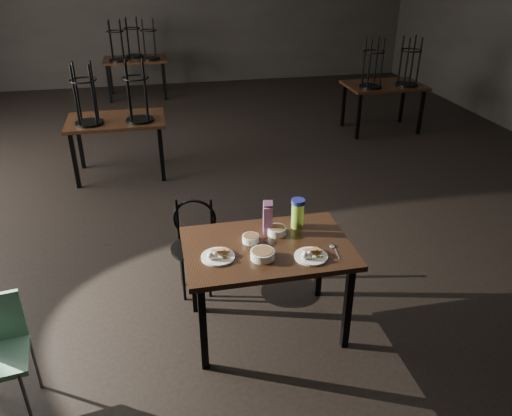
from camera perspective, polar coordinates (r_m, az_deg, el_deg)
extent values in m
plane|color=black|center=(5.82, -3.94, 0.49)|extent=(12.00, 12.00, 0.00)
cube|color=black|center=(11.21, -9.09, 21.93)|extent=(10.00, 0.04, 3.20)
cube|color=black|center=(3.59, 1.33, -4.59)|extent=(1.20, 0.80, 0.04)
cube|color=black|center=(3.50, -6.07, -13.47)|extent=(0.05, 0.05, 0.71)
cube|color=black|center=(3.70, 10.43, -11.13)|extent=(0.05, 0.05, 0.71)
cube|color=black|center=(4.00, -7.12, -7.53)|extent=(0.05, 0.05, 0.71)
cube|color=black|center=(4.18, 7.25, -5.83)|extent=(0.05, 0.05, 0.71)
cylinder|color=white|center=(3.46, -4.37, -5.57)|extent=(0.23, 0.23, 0.01)
cube|color=#A36939|center=(3.46, -4.40, -4.55)|extent=(0.08, 0.08, 0.04)
cube|color=#A36939|center=(3.47, -3.95, -4.50)|extent=(0.10, 0.10, 0.03)
ellipsoid|color=white|center=(3.41, -5.25, -5.47)|extent=(0.04, 0.04, 0.06)
ellipsoid|color=white|center=(3.41, -4.70, -5.42)|extent=(0.04, 0.04, 0.06)
cylinder|color=white|center=(3.47, 6.30, -5.51)|extent=(0.23, 0.23, 0.01)
cube|color=#A36939|center=(3.48, 6.23, -4.50)|extent=(0.08, 0.08, 0.04)
cube|color=#A36939|center=(3.49, 6.67, -4.45)|extent=(0.10, 0.10, 0.03)
ellipsoid|color=white|center=(3.41, 5.60, -5.43)|extent=(0.04, 0.04, 0.06)
ellipsoid|color=white|center=(3.42, 6.12, -5.36)|extent=(0.04, 0.04, 0.06)
cylinder|color=white|center=(3.62, -0.60, -3.52)|extent=(0.12, 0.12, 0.05)
cylinder|color=brown|center=(3.61, -0.61, -3.29)|extent=(0.11, 0.11, 0.01)
cylinder|color=white|center=(3.71, 2.38, -2.61)|extent=(0.14, 0.14, 0.05)
cylinder|color=brown|center=(3.70, 2.39, -2.35)|extent=(0.12, 0.12, 0.01)
cylinder|color=white|center=(3.43, 0.73, -5.35)|extent=(0.17, 0.17, 0.06)
cylinder|color=brown|center=(3.42, 0.74, -5.06)|extent=(0.14, 0.14, 0.01)
cube|color=#8D197D|center=(3.69, 1.36, -1.36)|extent=(0.08, 0.08, 0.22)
cube|color=#8D197D|center=(3.63, 1.38, 0.42)|extent=(0.08, 0.08, 0.07)
cylinder|color=#9BD33E|center=(3.78, 4.76, -0.84)|extent=(0.11, 0.11, 0.20)
cylinder|color=navy|center=(3.73, 4.83, 0.73)|extent=(0.12, 0.12, 0.03)
ellipsoid|color=silver|center=(3.61, 8.70, -4.30)|extent=(0.05, 0.06, 0.01)
cube|color=silver|center=(3.53, 9.25, -5.19)|extent=(0.02, 0.13, 0.00)
cylinder|color=black|center=(4.18, -7.13, -4.61)|extent=(0.38, 0.38, 0.03)
torus|color=black|center=(4.23, -7.05, -1.25)|extent=(0.37, 0.10, 0.37)
cylinder|color=black|center=(4.40, -5.70, -6.10)|extent=(0.02, 0.02, 0.43)
cylinder|color=black|center=(4.39, -8.51, -6.38)|extent=(0.02, 0.02, 0.43)
cylinder|color=black|center=(4.21, -8.29, -8.00)|extent=(0.02, 0.02, 0.43)
cylinder|color=black|center=(4.22, -5.34, -7.69)|extent=(0.02, 0.02, 0.43)
cylinder|color=slate|center=(3.52, -24.76, -19.33)|extent=(0.02, 0.02, 0.42)
cylinder|color=slate|center=(3.74, -23.90, -15.95)|extent=(0.02, 0.02, 0.42)
cube|color=black|center=(6.57, -15.72, 9.61)|extent=(1.20, 0.80, 0.04)
cube|color=black|center=(6.45, -20.01, 5.07)|extent=(0.05, 0.05, 0.71)
cube|color=black|center=(6.37, -10.73, 6.03)|extent=(0.05, 0.05, 0.71)
cube|color=black|center=(7.04, -19.48, 7.01)|extent=(0.05, 0.05, 0.71)
cube|color=black|center=(6.97, -10.96, 7.91)|extent=(0.05, 0.05, 0.71)
cylinder|color=black|center=(6.44, -18.49, 9.21)|extent=(0.34, 0.34, 0.03)
torus|color=black|center=(6.32, -19.18, 13.50)|extent=(0.32, 0.32, 0.02)
cylinder|color=black|center=(6.43, -18.02, 12.66)|extent=(0.03, 0.03, 0.70)
cylinder|color=black|center=(6.45, -19.80, 12.44)|extent=(0.03, 0.03, 0.70)
cylinder|color=black|center=(6.26, -19.98, 11.98)|extent=(0.03, 0.03, 0.70)
cylinder|color=black|center=(6.24, -18.15, 12.21)|extent=(0.03, 0.03, 0.70)
cylinder|color=black|center=(6.40, -13.11, 9.80)|extent=(0.34, 0.34, 0.03)
torus|color=black|center=(6.27, -13.60, 14.14)|extent=(0.32, 0.32, 0.02)
cylinder|color=black|center=(6.40, -12.56, 13.26)|extent=(0.03, 0.03, 0.70)
cylinder|color=black|center=(6.40, -14.37, 13.07)|extent=(0.03, 0.03, 0.70)
cylinder|color=black|center=(6.21, -14.40, 12.63)|extent=(0.03, 0.03, 0.70)
cylinder|color=black|center=(6.20, -12.54, 12.82)|extent=(0.03, 0.03, 0.70)
cube|color=black|center=(8.31, 14.43, 13.42)|extent=(1.20, 0.80, 0.04)
cube|color=black|center=(7.91, 11.64, 10.20)|extent=(0.05, 0.05, 0.71)
cube|color=black|center=(8.37, 18.33, 10.33)|extent=(0.05, 0.05, 0.71)
cube|color=black|center=(8.47, 9.97, 11.50)|extent=(0.05, 0.05, 0.71)
cube|color=black|center=(8.90, 16.35, 11.60)|extent=(0.05, 0.05, 0.71)
cylinder|color=black|center=(8.04, 12.94, 13.39)|extent=(0.34, 0.34, 0.03)
torus|color=black|center=(7.94, 13.33, 16.88)|extent=(0.32, 0.32, 0.02)
cylinder|color=black|center=(8.09, 13.59, 16.07)|extent=(0.03, 0.03, 0.70)
cylinder|color=black|center=(8.01, 12.26, 16.09)|extent=(0.03, 0.03, 0.70)
cylinder|color=black|center=(7.83, 12.84, 15.79)|extent=(0.03, 0.03, 0.70)
cylinder|color=black|center=(7.92, 14.20, 15.76)|extent=(0.03, 0.03, 0.70)
cylinder|color=black|center=(8.30, 16.82, 13.37)|extent=(0.34, 0.34, 0.03)
torus|color=black|center=(8.20, 17.31, 16.74)|extent=(0.32, 0.32, 0.02)
cylinder|color=black|center=(8.36, 17.48, 15.95)|extent=(0.03, 0.03, 0.70)
cylinder|color=black|center=(8.27, 16.23, 16.00)|extent=(0.03, 0.03, 0.70)
cylinder|color=black|center=(8.10, 16.87, 15.68)|extent=(0.03, 0.03, 0.70)
cylinder|color=black|center=(8.19, 18.14, 15.64)|extent=(0.03, 0.03, 0.70)
cube|color=black|center=(10.32, -13.66, 16.16)|extent=(1.20, 0.80, 0.04)
cube|color=black|center=(10.11, -16.44, 13.41)|extent=(0.05, 0.05, 0.71)
cube|color=black|center=(10.09, -10.40, 14.03)|extent=(0.05, 0.05, 0.71)
cube|color=black|center=(10.73, -16.28, 14.21)|extent=(0.05, 0.05, 0.71)
cube|color=black|center=(10.71, -10.57, 14.79)|extent=(0.05, 0.05, 0.71)
cylinder|color=black|center=(10.18, -15.43, 16.01)|extent=(0.34, 0.34, 0.03)
torus|color=black|center=(10.10, -15.80, 18.77)|extent=(0.32, 0.32, 0.02)
cylinder|color=black|center=(10.21, -15.10, 18.17)|extent=(0.03, 0.03, 0.70)
cylinder|color=black|center=(10.22, -16.26, 18.04)|extent=(0.03, 0.03, 0.70)
cylinder|color=black|center=(10.03, -16.31, 17.87)|extent=(0.03, 0.03, 0.70)
cylinder|color=black|center=(10.02, -15.13, 18.00)|extent=(0.03, 0.03, 0.70)
cylinder|color=black|center=(10.16, -11.94, 16.37)|extent=(0.34, 0.34, 0.03)
torus|color=black|center=(10.08, -12.22, 19.15)|extent=(0.32, 0.32, 0.02)
cylinder|color=black|center=(10.20, -11.57, 18.53)|extent=(0.03, 0.03, 0.70)
cylinder|color=black|center=(10.20, -12.74, 18.42)|extent=(0.03, 0.03, 0.70)
cylinder|color=black|center=(10.01, -12.73, 18.25)|extent=(0.03, 0.03, 0.70)
cylinder|color=black|center=(10.01, -11.54, 18.36)|extent=(0.03, 0.03, 0.70)
cylinder|color=black|center=(10.49, -13.68, 16.53)|extent=(0.34, 0.34, 0.03)
torus|color=black|center=(10.41, -14.00, 19.22)|extent=(0.32, 0.32, 0.02)
cylinder|color=black|center=(10.53, -13.34, 18.63)|extent=(0.03, 0.03, 0.70)
cylinder|color=black|center=(10.53, -14.47, 18.51)|extent=(0.03, 0.03, 0.70)
cylinder|color=black|center=(10.34, -14.49, 18.35)|extent=(0.03, 0.03, 0.70)
cylinder|color=black|center=(10.33, -13.34, 18.47)|extent=(0.03, 0.03, 0.70)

